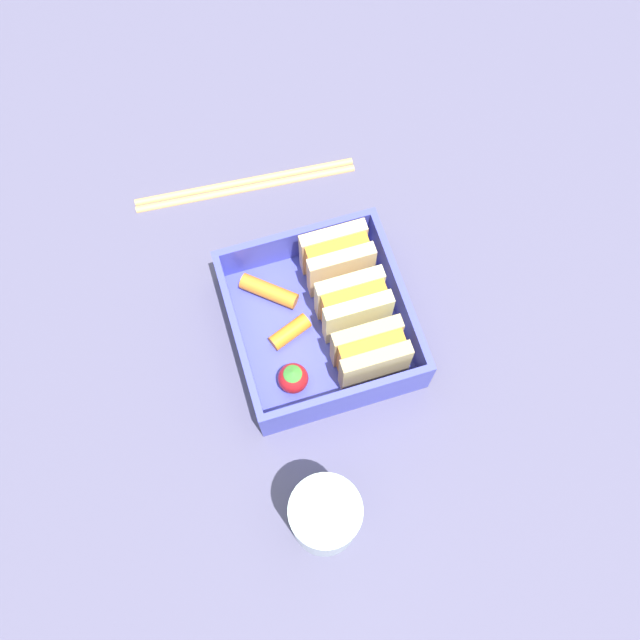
# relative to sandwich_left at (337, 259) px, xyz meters

# --- Properties ---
(ground_plane) EXTENTS (1.20, 1.20, 0.02)m
(ground_plane) POSITION_rel_sandwich_left_xyz_m (0.05, -0.03, -0.05)
(ground_plane) COLOR #504D6A
(bento_tray) EXTENTS (0.16, 0.15, 0.01)m
(bento_tray) POSITION_rel_sandwich_left_xyz_m (0.05, -0.03, -0.03)
(bento_tray) COLOR #444AC2
(bento_tray) RESTS_ON ground_plane
(bento_rim) EXTENTS (0.16, 0.15, 0.04)m
(bento_rim) POSITION_rel_sandwich_left_xyz_m (0.05, -0.03, -0.01)
(bento_rim) COLOR #444AC2
(bento_rim) RESTS_ON bento_tray
(sandwich_left) EXTENTS (0.03, 0.06, 0.06)m
(sandwich_left) POSITION_rel_sandwich_left_xyz_m (0.00, 0.00, 0.00)
(sandwich_left) COLOR #DEB683
(sandwich_left) RESTS_ON bento_tray
(sandwich_center_left) EXTENTS (0.03, 0.06, 0.06)m
(sandwich_center_left) POSITION_rel_sandwich_left_xyz_m (0.05, 0.00, 0.00)
(sandwich_center_left) COLOR beige
(sandwich_center_left) RESTS_ON bento_tray
(sandwich_center) EXTENTS (0.03, 0.06, 0.06)m
(sandwich_center) POSITION_rel_sandwich_left_xyz_m (0.09, 0.00, 0.00)
(sandwich_center) COLOR tan
(sandwich_center) RESTS_ON bento_tray
(carrot_stick_far_left) EXTENTS (0.05, 0.05, 0.01)m
(carrot_stick_far_left) POSITION_rel_sandwich_left_xyz_m (0.00, -0.06, -0.02)
(carrot_stick_far_left) COLOR orange
(carrot_stick_far_left) RESTS_ON bento_tray
(carrot_stick_left) EXTENTS (0.03, 0.04, 0.01)m
(carrot_stick_left) POSITION_rel_sandwich_left_xyz_m (0.05, -0.06, -0.02)
(carrot_stick_left) COLOR orange
(carrot_stick_left) RESTS_ON bento_tray
(strawberry_far_left) EXTENTS (0.03, 0.03, 0.03)m
(strawberry_far_left) POSITION_rel_sandwich_left_xyz_m (0.09, -0.07, -0.01)
(strawberry_far_left) COLOR red
(strawberry_far_left) RESTS_ON bento_tray
(chopstick_pair) EXTENTS (0.03, 0.22, 0.01)m
(chopstick_pair) POSITION_rel_sandwich_left_xyz_m (-0.12, -0.05, -0.04)
(chopstick_pair) COLOR tan
(chopstick_pair) RESTS_ON ground_plane
(drinking_glass) EXTENTS (0.05, 0.05, 0.09)m
(drinking_glass) POSITION_rel_sandwich_left_xyz_m (0.21, -0.07, 0.01)
(drinking_glass) COLOR silver
(drinking_glass) RESTS_ON ground_plane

